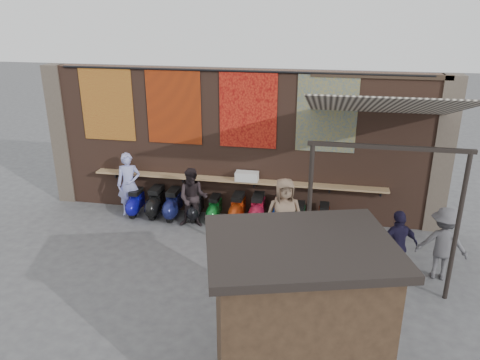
{
  "coord_description": "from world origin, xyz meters",
  "views": [
    {
      "loc": [
        2.38,
        -9.23,
        5.53
      ],
      "look_at": [
        0.34,
        1.2,
        1.55
      ],
      "focal_mm": 35.0,
      "sensor_mm": 36.0,
      "label": 1
    }
  ],
  "objects_px": {
    "shopper_tan": "(284,215)",
    "scooter_stool_4": "(215,209)",
    "diner_left": "(129,184)",
    "scooter_stool_1": "(156,202)",
    "shelf_box": "(247,176)",
    "scooter_stool_0": "(136,203)",
    "scooter_stool_3": "(196,207)",
    "scooter_stool_9": "(324,218)",
    "scooter_stool_6": "(258,210)",
    "market_stall": "(297,325)",
    "shopper_navy": "(397,246)",
    "scooter_stool_7": "(280,213)",
    "diner_right": "(193,198)",
    "shopper_grey": "(443,244)",
    "scooter_stool_8": "(299,217)",
    "scooter_stool_2": "(173,204)",
    "scooter_stool_5": "(238,209)"
  },
  "relations": [
    {
      "from": "shopper_tan",
      "to": "scooter_stool_4",
      "type": "bearing_deg",
      "value": 131.22
    },
    {
      "from": "diner_left",
      "to": "scooter_stool_1",
      "type": "bearing_deg",
      "value": -18.44
    },
    {
      "from": "shelf_box",
      "to": "diner_left",
      "type": "xyz_separation_m",
      "value": [
        -3.26,
        -0.3,
        -0.36
      ]
    },
    {
      "from": "scooter_stool_0",
      "to": "diner_left",
      "type": "height_order",
      "value": "diner_left"
    },
    {
      "from": "scooter_stool_3",
      "to": "scooter_stool_9",
      "type": "relative_size",
      "value": 1.04
    },
    {
      "from": "scooter_stool_1",
      "to": "diner_left",
      "type": "bearing_deg",
      "value": -179.28
    },
    {
      "from": "scooter_stool_6",
      "to": "market_stall",
      "type": "xyz_separation_m",
      "value": [
        1.46,
        -5.65,
        0.81
      ]
    },
    {
      "from": "shopper_navy",
      "to": "shopper_tan",
      "type": "bearing_deg",
      "value": -45.13
    },
    {
      "from": "scooter_stool_7",
      "to": "shopper_tan",
      "type": "bearing_deg",
      "value": -79.49
    },
    {
      "from": "shelf_box",
      "to": "diner_right",
      "type": "xyz_separation_m",
      "value": [
        -1.3,
        -0.7,
        -0.44
      ]
    },
    {
      "from": "shopper_navy",
      "to": "scooter_stool_6",
      "type": "bearing_deg",
      "value": -59.11
    },
    {
      "from": "scooter_stool_0",
      "to": "scooter_stool_7",
      "type": "xyz_separation_m",
      "value": [
        4.03,
        -0.01,
        0.04
      ]
    },
    {
      "from": "scooter_stool_0",
      "to": "shopper_grey",
      "type": "bearing_deg",
      "value": -13.02
    },
    {
      "from": "scooter_stool_6",
      "to": "shopper_navy",
      "type": "relative_size",
      "value": 0.53
    },
    {
      "from": "shelf_box",
      "to": "scooter_stool_8",
      "type": "relative_size",
      "value": 0.84
    },
    {
      "from": "scooter_stool_1",
      "to": "shopper_tan",
      "type": "relative_size",
      "value": 0.47
    },
    {
      "from": "diner_left",
      "to": "scooter_stool_8",
      "type": "bearing_deg",
      "value": -19.75
    },
    {
      "from": "shelf_box",
      "to": "shopper_grey",
      "type": "distance_m",
      "value": 5.06
    },
    {
      "from": "scooter_stool_2",
      "to": "shopper_navy",
      "type": "distance_m",
      "value": 6.0
    },
    {
      "from": "market_stall",
      "to": "scooter_stool_8",
      "type": "bearing_deg",
      "value": 77.23
    },
    {
      "from": "scooter_stool_4",
      "to": "shopper_grey",
      "type": "height_order",
      "value": "shopper_grey"
    },
    {
      "from": "scooter_stool_2",
      "to": "diner_left",
      "type": "xyz_separation_m",
      "value": [
        -1.26,
        0.04,
        0.48
      ]
    },
    {
      "from": "scooter_stool_5",
      "to": "scooter_stool_1",
      "type": "bearing_deg",
      "value": 179.65
    },
    {
      "from": "scooter_stool_7",
      "to": "shopper_navy",
      "type": "relative_size",
      "value": 0.53
    },
    {
      "from": "shopper_grey",
      "to": "shelf_box",
      "type": "bearing_deg",
      "value": -17.49
    },
    {
      "from": "scooter_stool_7",
      "to": "scooter_stool_9",
      "type": "distance_m",
      "value": 1.15
    },
    {
      "from": "scooter_stool_4",
      "to": "scooter_stool_9",
      "type": "height_order",
      "value": "scooter_stool_9"
    },
    {
      "from": "shelf_box",
      "to": "scooter_stool_2",
      "type": "height_order",
      "value": "shelf_box"
    },
    {
      "from": "scooter_stool_3",
      "to": "scooter_stool_7",
      "type": "relative_size",
      "value": 0.89
    },
    {
      "from": "scooter_stool_6",
      "to": "scooter_stool_9",
      "type": "distance_m",
      "value": 1.75
    },
    {
      "from": "shopper_navy",
      "to": "scooter_stool_1",
      "type": "bearing_deg",
      "value": -45.09
    },
    {
      "from": "scooter_stool_9",
      "to": "shopper_navy",
      "type": "distance_m",
      "value": 2.62
    },
    {
      "from": "scooter_stool_0",
      "to": "scooter_stool_8",
      "type": "bearing_deg",
      "value": -0.27
    },
    {
      "from": "scooter_stool_0",
      "to": "shopper_tan",
      "type": "bearing_deg",
      "value": -16.12
    },
    {
      "from": "scooter_stool_0",
      "to": "shopper_tan",
      "type": "distance_m",
      "value": 4.46
    },
    {
      "from": "scooter_stool_6",
      "to": "shopper_navy",
      "type": "xyz_separation_m",
      "value": [
        3.29,
        -2.14,
        0.4
      ]
    },
    {
      "from": "scooter_stool_9",
      "to": "diner_right",
      "type": "height_order",
      "value": "diner_right"
    },
    {
      "from": "scooter_stool_4",
      "to": "market_stall",
      "type": "height_order",
      "value": "market_stall"
    },
    {
      "from": "scooter_stool_1",
      "to": "scooter_stool_4",
      "type": "bearing_deg",
      "value": 0.13
    },
    {
      "from": "shelf_box",
      "to": "shopper_grey",
      "type": "relative_size",
      "value": 0.38
    },
    {
      "from": "scooter_stool_2",
      "to": "scooter_stool_8",
      "type": "height_order",
      "value": "scooter_stool_2"
    },
    {
      "from": "shopper_tan",
      "to": "scooter_stool_7",
      "type": "bearing_deg",
      "value": 84.15
    },
    {
      "from": "market_stall",
      "to": "scooter_stool_6",
      "type": "bearing_deg",
      "value": 88.22
    },
    {
      "from": "scooter_stool_6",
      "to": "market_stall",
      "type": "relative_size",
      "value": 0.35
    },
    {
      "from": "diner_right",
      "to": "scooter_stool_2",
      "type": "bearing_deg",
      "value": 145.02
    },
    {
      "from": "scooter_stool_5",
      "to": "scooter_stool_8",
      "type": "relative_size",
      "value": 1.16
    },
    {
      "from": "scooter_stool_8",
      "to": "shopper_navy",
      "type": "bearing_deg",
      "value": -43.55
    },
    {
      "from": "scooter_stool_8",
      "to": "shopper_tan",
      "type": "distance_m",
      "value": 1.37
    },
    {
      "from": "diner_left",
      "to": "shopper_tan",
      "type": "xyz_separation_m",
      "value": [
        4.42,
        -1.26,
        0.02
      ]
    },
    {
      "from": "shelf_box",
      "to": "scooter_stool_6",
      "type": "relative_size",
      "value": 0.71
    }
  ]
}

